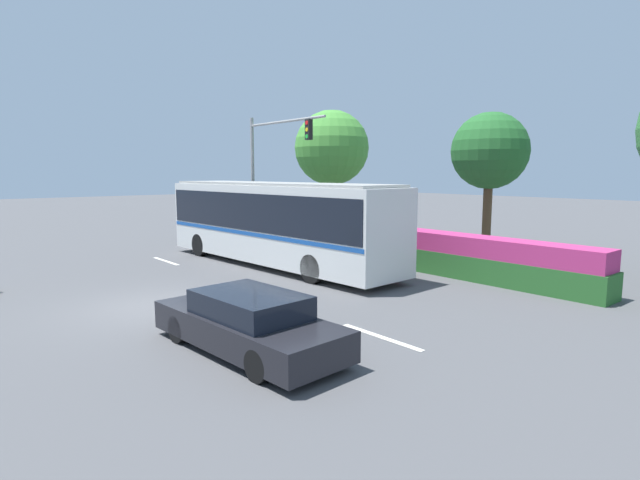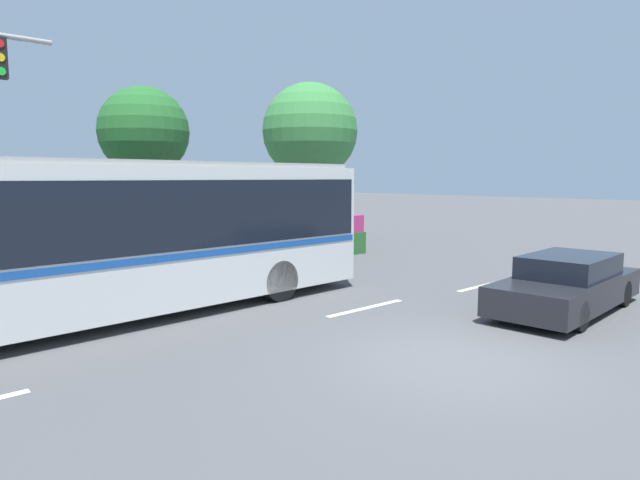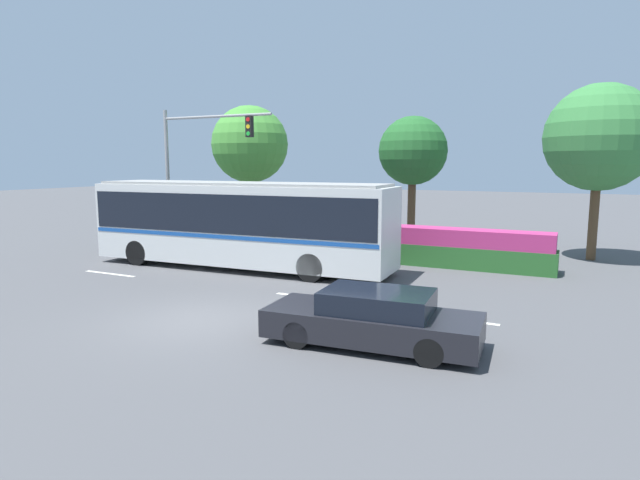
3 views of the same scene
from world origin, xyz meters
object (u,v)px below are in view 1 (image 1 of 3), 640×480
at_px(sedan_foreground, 248,323).
at_px(street_tree_left, 332,148).
at_px(city_bus, 275,219).
at_px(traffic_light_pole, 269,160).
at_px(street_tree_centre, 490,152).

height_order(sedan_foreground, street_tree_left, street_tree_left).
bearing_deg(city_bus, traffic_light_pole, -34.40).
relative_size(city_bus, sedan_foreground, 2.52).
height_order(traffic_light_pole, street_tree_left, street_tree_left).
relative_size(traffic_light_pole, street_tree_left, 0.94).
height_order(city_bus, street_tree_centre, street_tree_centre).
height_order(city_bus, traffic_light_pole, traffic_light_pole).
relative_size(street_tree_left, street_tree_centre, 1.10).
distance_m(street_tree_left, street_tree_centre, 8.20).
distance_m(sedan_foreground, traffic_light_pole, 15.61).
distance_m(traffic_light_pole, street_tree_centre, 10.47).
xyz_separation_m(traffic_light_pole, street_tree_left, (1.07, 3.26, 0.65)).
height_order(sedan_foreground, traffic_light_pole, traffic_light_pole).
relative_size(traffic_light_pole, street_tree_centre, 1.04).
bearing_deg(sedan_foreground, street_tree_centre, -80.97).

